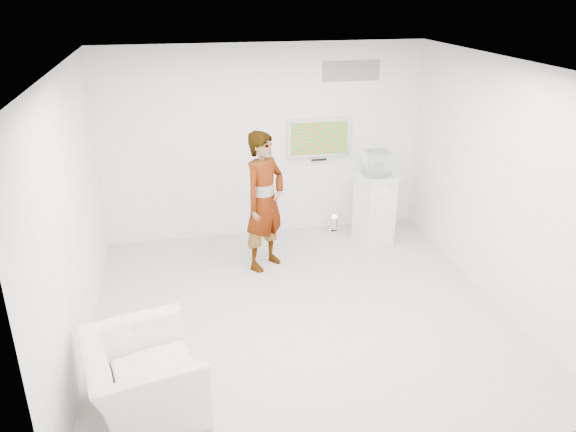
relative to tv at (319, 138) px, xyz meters
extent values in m
cube|color=beige|center=(-0.85, -2.45, -1.55)|extent=(5.00, 5.00, 0.01)
cube|color=#2B2B2D|center=(-0.85, -2.45, 1.45)|extent=(5.00, 5.00, 0.01)
cube|color=white|center=(-0.85, 0.05, -0.05)|extent=(5.00, 0.01, 3.00)
cube|color=white|center=(-0.85, -4.95, -0.05)|extent=(5.00, 0.01, 3.00)
cube|color=white|center=(-3.35, -2.45, -0.05)|extent=(0.01, 5.00, 3.00)
cube|color=white|center=(1.65, -2.45, -0.05)|extent=(0.01, 5.00, 3.00)
cube|color=silver|center=(0.00, 0.00, 0.00)|extent=(1.00, 0.08, 0.60)
cube|color=gray|center=(0.50, 0.04, 1.00)|extent=(0.90, 0.02, 0.30)
imported|color=white|center=(-1.06, -1.14, -0.56)|extent=(0.86, 0.83, 1.98)
imported|color=white|center=(-2.68, -3.84, -1.18)|extent=(1.23, 1.34, 0.75)
cube|color=silver|center=(0.73, -0.69, -1.00)|extent=(0.65, 0.65, 1.11)
cylinder|color=white|center=(0.22, -0.25, -1.39)|extent=(0.26, 0.26, 0.31)
cube|color=silver|center=(0.73, -0.69, -0.26)|extent=(0.37, 0.37, 0.37)
cube|color=silver|center=(0.73, -0.69, -0.34)|extent=(0.12, 0.16, 0.21)
cube|color=silver|center=(-0.97, -0.86, 0.23)|extent=(0.09, 0.14, 0.04)
camera|label=1|loc=(-2.23, -8.30, 2.24)|focal=35.00mm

